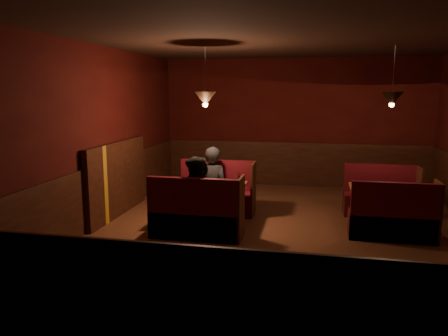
% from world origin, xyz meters
% --- Properties ---
extents(room, '(6.02, 7.02, 2.92)m').
position_xyz_m(room, '(-0.28, 0.05, 1.05)').
color(room, brown).
rests_on(room, ground).
extents(main_table, '(1.25, 0.76, 0.88)m').
position_xyz_m(main_table, '(-1.25, 0.19, 0.52)').
color(main_table, brown).
rests_on(main_table, ground).
extents(main_bench_far, '(1.38, 0.49, 0.94)m').
position_xyz_m(main_bench_far, '(-1.24, 0.90, 0.30)').
color(main_bench_far, '#370C10').
rests_on(main_bench_far, ground).
extents(main_bench_near, '(1.38, 0.49, 0.94)m').
position_xyz_m(main_bench_near, '(-1.24, -0.53, 0.30)').
color(main_bench_near, '#370C10').
rests_on(main_bench_near, ground).
extents(second_table, '(1.13, 0.72, 0.64)m').
position_xyz_m(second_table, '(1.60, 0.66, 0.47)').
color(second_table, brown).
rests_on(second_table, ground).
extents(second_bench_far, '(1.24, 0.47, 0.89)m').
position_xyz_m(second_bench_far, '(1.62, 1.33, 0.28)').
color(second_bench_far, '#370C10').
rests_on(second_bench_far, ground).
extents(second_bench_near, '(1.24, 0.47, 0.89)m').
position_xyz_m(second_bench_near, '(1.62, -0.01, 0.28)').
color(second_bench_near, '#370C10').
rests_on(second_bench_near, ground).
extents(diner_a, '(0.65, 0.51, 1.57)m').
position_xyz_m(diner_a, '(-1.28, 0.74, 0.79)').
color(diner_a, black).
rests_on(diner_a, ground).
extents(diner_b, '(0.90, 0.80, 1.56)m').
position_xyz_m(diner_b, '(-1.22, -0.45, 0.78)').
color(diner_b, black).
rests_on(diner_b, ground).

